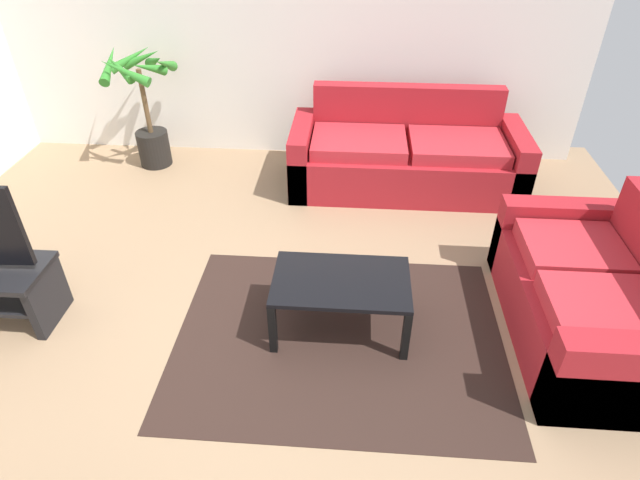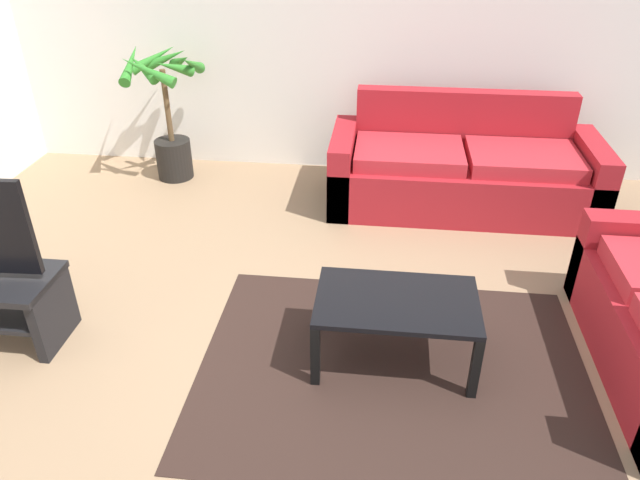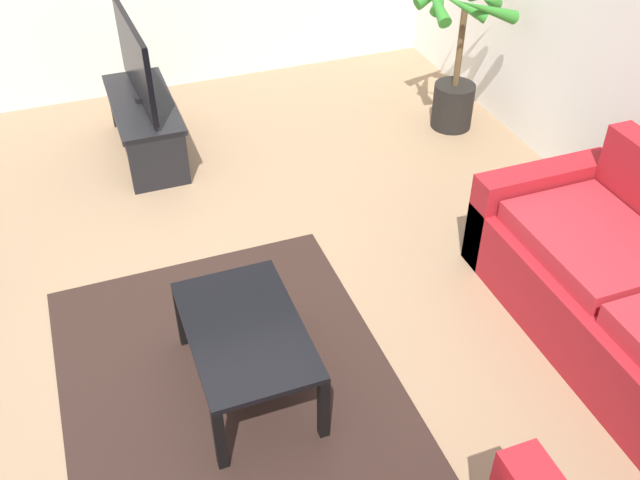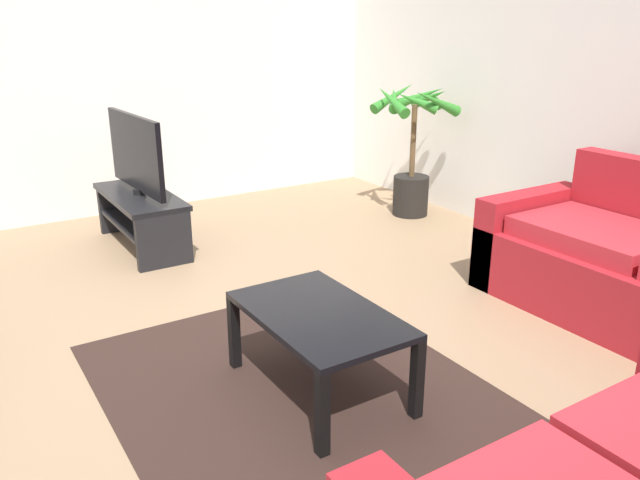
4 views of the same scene
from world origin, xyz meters
name	(u,v)px [view 1 (image 1 of 4)]	position (x,y,z in m)	size (l,w,h in m)	color
ground_plane	(243,346)	(0.00, 0.00, 0.00)	(6.60, 6.60, 0.00)	#937556
wall_back	(291,24)	(0.00, 3.00, 1.35)	(6.00, 0.06, 2.70)	silver
couch_main	(406,157)	(1.18, 2.28, 0.30)	(2.21, 0.90, 0.90)	maroon
couch_loveseat	(592,300)	(2.28, 0.30, 0.30)	(0.90, 1.57, 0.90)	maroon
coffee_table	(341,286)	(0.64, 0.23, 0.36)	(0.90, 0.56, 0.42)	black
area_rug	(339,336)	(0.64, 0.13, 0.00)	(2.20, 1.70, 0.01)	black
potted_palm	(146,111)	(-1.44, 2.55, 0.60)	(0.68, 0.67, 1.21)	black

